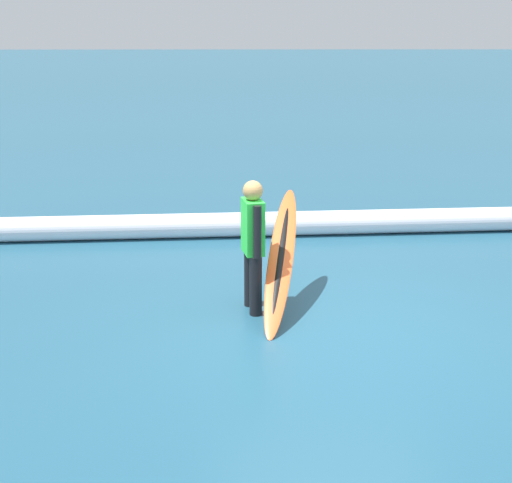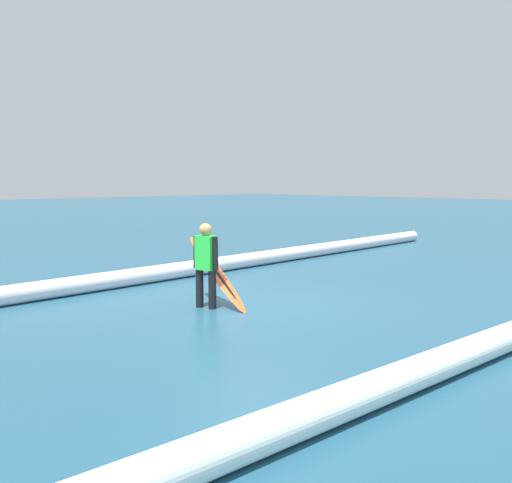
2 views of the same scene
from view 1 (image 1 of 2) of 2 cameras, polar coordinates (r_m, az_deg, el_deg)
ground_plane at (r=7.97m, az=6.12°, el=-6.56°), size 122.24×122.24×0.00m
surfer at (r=8.05m, az=-0.25°, el=0.16°), size 0.27×0.52×1.50m
surfboard at (r=8.21m, az=1.95°, el=-1.37°), size 0.58×1.86×1.20m
wave_crest_foreground at (r=11.27m, az=9.04°, el=1.54°), size 22.89×1.94×0.36m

